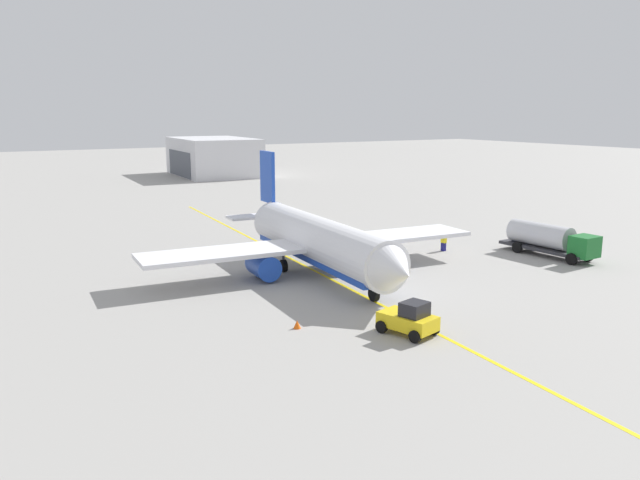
{
  "coord_description": "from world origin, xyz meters",
  "views": [
    {
      "loc": [
        46.1,
        -27.0,
        13.92
      ],
      "look_at": [
        0.0,
        0.0,
        3.0
      ],
      "focal_mm": 35.46,
      "sensor_mm": 36.0,
      "label": 1
    }
  ],
  "objects_px": {
    "fuel_tanker": "(549,239)",
    "refueling_worker": "(444,243)",
    "pushback_tug": "(409,319)",
    "safety_cone_nose": "(297,324)",
    "airplane": "(318,242)"
  },
  "relations": [
    {
      "from": "fuel_tanker",
      "to": "refueling_worker",
      "type": "bearing_deg",
      "value": -134.09
    },
    {
      "from": "pushback_tug",
      "to": "safety_cone_nose",
      "type": "relative_size",
      "value": 7.22
    },
    {
      "from": "safety_cone_nose",
      "to": "pushback_tug",
      "type": "bearing_deg",
      "value": 51.04
    },
    {
      "from": "fuel_tanker",
      "to": "refueling_worker",
      "type": "relative_size",
      "value": 5.89
    },
    {
      "from": "refueling_worker",
      "to": "safety_cone_nose",
      "type": "height_order",
      "value": "refueling_worker"
    },
    {
      "from": "pushback_tug",
      "to": "fuel_tanker",
      "type": "bearing_deg",
      "value": 112.48
    },
    {
      "from": "airplane",
      "to": "safety_cone_nose",
      "type": "bearing_deg",
      "value": -35.45
    },
    {
      "from": "refueling_worker",
      "to": "pushback_tug",
      "type": "bearing_deg",
      "value": -46.11
    },
    {
      "from": "pushback_tug",
      "to": "refueling_worker",
      "type": "xyz_separation_m",
      "value": [
        -17.58,
        18.27,
        -0.19
      ]
    },
    {
      "from": "airplane",
      "to": "fuel_tanker",
      "type": "relative_size",
      "value": 3.07
    },
    {
      "from": "refueling_worker",
      "to": "safety_cone_nose",
      "type": "distance_m",
      "value": 27.22
    },
    {
      "from": "airplane",
      "to": "safety_cone_nose",
      "type": "xyz_separation_m",
      "value": [
        11.92,
        -8.49,
        -2.51
      ]
    },
    {
      "from": "pushback_tug",
      "to": "safety_cone_nose",
      "type": "height_order",
      "value": "pushback_tug"
    },
    {
      "from": "airplane",
      "to": "safety_cone_nose",
      "type": "distance_m",
      "value": 14.85
    },
    {
      "from": "fuel_tanker",
      "to": "safety_cone_nose",
      "type": "relative_size",
      "value": 18.13
    }
  ]
}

